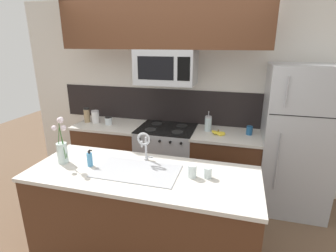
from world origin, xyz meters
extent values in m
plane|color=brown|center=(0.00, 0.00, 0.00)|extent=(10.00, 10.00, 0.00)
cube|color=silver|center=(0.30, 1.28, 1.30)|extent=(5.20, 0.10, 2.60)
cube|color=black|center=(0.00, 1.22, 1.15)|extent=(3.44, 0.01, 0.48)
cube|color=#4C2B19|center=(-0.84, 0.90, 0.44)|extent=(0.92, 0.62, 0.88)
cube|color=beige|center=(-0.84, 0.90, 0.89)|extent=(0.95, 0.65, 0.03)
cube|color=#4C2B19|center=(0.80, 0.90, 0.44)|extent=(0.84, 0.62, 0.88)
cube|color=beige|center=(0.80, 0.90, 0.89)|extent=(0.87, 0.65, 0.03)
cube|color=#A8AAAF|center=(0.00, 0.90, 0.46)|extent=(0.76, 0.62, 0.91)
cube|color=black|center=(0.00, 0.90, 0.92)|extent=(0.76, 0.62, 0.01)
cylinder|color=black|center=(-0.18, 0.76, 0.93)|extent=(0.15, 0.15, 0.01)
cylinder|color=black|center=(0.18, 0.76, 0.93)|extent=(0.15, 0.15, 0.01)
cylinder|color=black|center=(-0.18, 1.04, 0.93)|extent=(0.15, 0.15, 0.01)
cylinder|color=black|center=(0.18, 1.04, 0.93)|extent=(0.15, 0.15, 0.01)
cylinder|color=black|center=(-0.27, 0.58, 0.85)|extent=(0.03, 0.02, 0.03)
cylinder|color=black|center=(-0.14, 0.58, 0.85)|extent=(0.03, 0.02, 0.03)
cylinder|color=black|center=(0.00, 0.58, 0.85)|extent=(0.03, 0.02, 0.03)
cylinder|color=black|center=(0.14, 0.58, 0.85)|extent=(0.03, 0.02, 0.03)
cylinder|color=black|center=(0.27, 0.58, 0.85)|extent=(0.03, 0.02, 0.03)
cube|color=#A8AAAF|center=(0.00, 0.88, 1.73)|extent=(0.74, 0.40, 0.43)
cube|color=black|center=(-0.07, 0.68, 1.73)|extent=(0.45, 0.00, 0.27)
cube|color=black|center=(0.27, 0.68, 1.73)|extent=(0.15, 0.00, 0.27)
cube|color=#4C2B19|center=(-0.04, 0.85, 2.24)|extent=(2.52, 0.34, 0.60)
cube|color=#A8AAAF|center=(1.61, 0.92, 0.90)|extent=(0.79, 0.72, 1.79)
cube|color=black|center=(1.61, 0.56, 1.29)|extent=(0.75, 0.00, 0.01)
cylinder|color=#99999E|center=(1.38, 0.54, 1.54)|extent=(0.01, 0.01, 0.32)
cylinder|color=#99999E|center=(1.38, 0.54, 0.75)|extent=(0.01, 0.01, 0.68)
cylinder|color=#997F5B|center=(-1.20, 0.89, 1.00)|extent=(0.08, 0.08, 0.19)
cylinder|color=black|center=(-1.20, 0.89, 1.11)|extent=(0.08, 0.08, 0.02)
cylinder|color=silver|center=(-1.07, 0.90, 0.99)|extent=(0.11, 0.11, 0.16)
cylinder|color=#B2B2B7|center=(-1.07, 0.90, 1.08)|extent=(0.11, 0.11, 0.02)
cylinder|color=silver|center=(-0.84, 0.87, 0.96)|extent=(0.10, 0.10, 0.10)
cylinder|color=black|center=(-0.84, 0.87, 1.02)|extent=(0.09, 0.09, 0.01)
ellipsoid|color=yellow|center=(0.68, 0.83, 0.93)|extent=(0.16, 0.13, 0.06)
ellipsoid|color=yellow|center=(0.69, 0.85, 0.93)|extent=(0.17, 0.10, 0.06)
ellipsoid|color=yellow|center=(0.69, 0.83, 0.93)|extent=(0.18, 0.06, 0.06)
ellipsoid|color=yellow|center=(0.70, 0.85, 0.93)|extent=(0.18, 0.07, 0.05)
ellipsoid|color=yellow|center=(0.70, 0.83, 0.93)|extent=(0.17, 0.11, 0.07)
ellipsoid|color=yellow|center=(0.71, 0.85, 0.93)|extent=(0.15, 0.14, 0.05)
cylinder|color=brown|center=(0.70, 0.84, 0.96)|extent=(0.02, 0.02, 0.03)
cylinder|color=silver|center=(0.55, 0.96, 1.00)|extent=(0.09, 0.09, 0.18)
cylinder|color=#A3A3AA|center=(0.55, 0.96, 1.10)|extent=(0.08, 0.08, 0.02)
cylinder|color=#A3A3AA|center=(0.55, 0.96, 1.14)|extent=(0.01, 0.01, 0.05)
sphere|color=#A3A3AA|center=(0.55, 0.96, 1.17)|extent=(0.02, 0.02, 0.02)
cylinder|color=#1E5184|center=(1.07, 0.95, 0.97)|extent=(0.08, 0.08, 0.11)
cube|color=#4C2B19|center=(0.12, -0.35, 0.44)|extent=(2.05, 0.78, 0.88)
cube|color=beige|center=(0.12, -0.35, 0.89)|extent=(2.08, 0.81, 0.03)
cube|color=#ADAFB5|center=(0.07, -0.35, 0.91)|extent=(0.76, 0.43, 0.01)
cube|color=#ADAFB5|center=(-0.11, -0.35, 0.84)|extent=(0.30, 0.33, 0.15)
cube|color=#ADAFB5|center=(0.24, -0.35, 0.84)|extent=(0.30, 0.33, 0.15)
cylinder|color=#B7BABF|center=(0.07, -0.09, 0.92)|extent=(0.04, 0.04, 0.02)
cylinder|color=#B7BABF|center=(0.07, -0.09, 1.04)|extent=(0.02, 0.02, 0.22)
torus|color=#B7BABF|center=(0.07, -0.15, 1.15)|extent=(0.13, 0.02, 0.13)
cylinder|color=#B7BABF|center=(0.07, -0.20, 1.12)|extent=(0.02, 0.02, 0.06)
cube|color=#B7BABF|center=(0.10, -0.09, 0.95)|extent=(0.07, 0.01, 0.01)
cylinder|color=#4C93C6|center=(-0.39, -0.36, 0.98)|extent=(0.05, 0.05, 0.13)
cylinder|color=black|center=(-0.39, -0.36, 1.05)|extent=(0.02, 0.02, 0.02)
cube|color=black|center=(-0.38, -0.36, 1.07)|extent=(0.03, 0.01, 0.01)
cylinder|color=silver|center=(0.57, -0.32, 0.97)|extent=(0.08, 0.08, 0.11)
cylinder|color=silver|center=(0.70, -0.29, 0.96)|extent=(0.07, 0.07, 0.10)
cylinder|color=silver|center=(-0.69, -0.37, 1.01)|extent=(0.10, 0.10, 0.20)
cylinder|color=silver|center=(-0.69, -0.37, 0.95)|extent=(0.09, 0.09, 0.06)
cylinder|color=#386B2D|center=(-0.67, -0.37, 1.15)|extent=(0.03, 0.01, 0.37)
sphere|color=silver|center=(-0.66, -0.37, 1.34)|extent=(0.06, 0.06, 0.06)
cylinder|color=#386B2D|center=(-0.66, -0.37, 1.12)|extent=(0.06, 0.02, 0.30)
sphere|color=silver|center=(-0.63, -0.38, 1.27)|extent=(0.05, 0.05, 0.05)
cylinder|color=#386B2D|center=(-0.70, -0.38, 1.12)|extent=(0.04, 0.03, 0.30)
sphere|color=silver|center=(-0.72, -0.39, 1.27)|extent=(0.05, 0.05, 0.05)
cylinder|color=#386B2D|center=(-0.66, -0.38, 1.16)|extent=(0.06, 0.04, 0.38)
sphere|color=silver|center=(-0.63, -0.40, 1.36)|extent=(0.05, 0.05, 0.05)
camera|label=1|loc=(0.91, -2.33, 2.03)|focal=28.00mm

